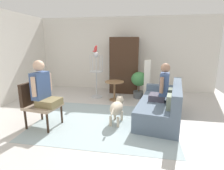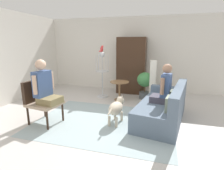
{
  "view_description": "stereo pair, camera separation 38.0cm",
  "coord_description": "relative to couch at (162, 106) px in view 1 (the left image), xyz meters",
  "views": [
    {
      "loc": [
        0.79,
        -3.68,
        1.7
      ],
      "look_at": [
        0.16,
        -0.04,
        0.82
      ],
      "focal_mm": 28.41,
      "sensor_mm": 36.0,
      "label": 1
    },
    {
      "loc": [
        1.16,
        -3.59,
        1.7
      ],
      "look_at": [
        0.16,
        -0.04,
        0.82
      ],
      "focal_mm": 28.41,
      "sensor_mm": 36.0,
      "label": 2
    }
  ],
  "objects": [
    {
      "name": "dog",
      "position": [
        -0.99,
        -0.4,
        0.05
      ],
      "size": [
        0.31,
        0.8,
        0.55
      ],
      "color": "beige",
      "rests_on": "ground"
    },
    {
      "name": "back_wall",
      "position": [
        -1.27,
        2.54,
        1.0
      ],
      "size": [
        6.55,
        0.12,
        2.59
      ],
      "primitive_type": "cube",
      "color": "silver",
      "rests_on": "ground"
    },
    {
      "name": "armchair",
      "position": [
        -2.57,
        -0.81,
        0.25
      ],
      "size": [
        0.7,
        0.65,
        0.92
      ],
      "color": "black",
      "rests_on": "ground"
    },
    {
      "name": "armoire_cabinet",
      "position": [
        -1.1,
        2.13,
        0.65
      ],
      "size": [
        0.95,
        0.56,
        1.88
      ],
      "primitive_type": "cube",
      "color": "#382316",
      "rests_on": "ground"
    },
    {
      "name": "column_lamp",
      "position": [
        -0.34,
        1.38,
        0.31
      ],
      "size": [
        0.2,
        0.2,
        1.21
      ],
      "color": "#4C4742",
      "rests_on": "ground"
    },
    {
      "name": "area_rug",
      "position": [
        -1.26,
        -0.44,
        -0.29
      ],
      "size": [
        2.95,
        2.18,
        0.01
      ],
      "primitive_type": "cube",
      "color": "#9EB2B7",
      "rests_on": "ground"
    },
    {
      "name": "couch",
      "position": [
        0.0,
        0.0,
        0.0
      ],
      "size": [
        1.18,
        1.97,
        0.82
      ],
      "color": "slate",
      "rests_on": "ground"
    },
    {
      "name": "person_on_armchair",
      "position": [
        -2.42,
        -0.83,
        0.54
      ],
      "size": [
        0.52,
        0.55,
        0.91
      ],
      "color": "olive"
    },
    {
      "name": "potted_plant",
      "position": [
        -0.57,
        1.5,
        0.22
      ],
      "size": [
        0.49,
        0.49,
        0.83
      ],
      "color": "#4C5156",
      "rests_on": "ground"
    },
    {
      "name": "ground_plane",
      "position": [
        -1.27,
        -0.28,
        -0.29
      ],
      "size": [
        7.14,
        7.14,
        0.0
      ],
      "primitive_type": "plane",
      "color": "beige"
    },
    {
      "name": "parrot",
      "position": [
        -1.91,
        1.35,
        1.23
      ],
      "size": [
        0.17,
        0.1,
        0.2
      ],
      "color": "red",
      "rests_on": "bird_cage_stand"
    },
    {
      "name": "person_on_couch",
      "position": [
        -0.03,
        -0.02,
        0.48
      ],
      "size": [
        0.46,
        0.51,
        0.85
      ],
      "color": "#434050"
    },
    {
      "name": "bird_cage_stand",
      "position": [
        -1.9,
        1.35,
        0.46
      ],
      "size": [
        0.41,
        0.41,
        1.43
      ],
      "color": "silver",
      "rests_on": "ground"
    },
    {
      "name": "round_end_table",
      "position": [
        -1.29,
        1.12,
        0.11
      ],
      "size": [
        0.57,
        0.57,
        0.58
      ],
      "color": "olive",
      "rests_on": "ground"
    }
  ]
}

